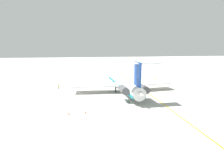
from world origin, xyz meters
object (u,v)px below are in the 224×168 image
object	(u,v)px
ground_crew_near_tail	(59,86)
safety_cone_wingtip	(69,114)
safety_cone_nose	(85,112)
main_jetliner	(124,83)
ground_crew_near_nose	(155,78)

from	to	relation	value
ground_crew_near_tail	safety_cone_wingtip	xyz separation A→B (m)	(-28.85, -5.37, -0.82)
ground_crew_near_tail	safety_cone_nose	xyz separation A→B (m)	(-28.37, -9.25, -0.82)
main_jetliner	ground_crew_near_tail	size ratio (longest dim) A/B	23.04
ground_crew_near_tail	safety_cone_nose	distance (m)	29.85
ground_crew_near_nose	safety_cone_wingtip	bearing A→B (deg)	171.05
safety_cone_nose	safety_cone_wingtip	world-z (taller)	same
ground_crew_near_tail	safety_cone_wingtip	world-z (taller)	ground_crew_near_tail
main_jetliner	safety_cone_nose	bearing A→B (deg)	142.76
safety_cone_nose	ground_crew_near_tail	bearing A→B (deg)	18.06
ground_crew_near_nose	ground_crew_near_tail	distance (m)	42.13
safety_cone_nose	ground_crew_near_nose	bearing A→B (deg)	-38.11
ground_crew_near_tail	ground_crew_near_nose	bearing A→B (deg)	68.06
main_jetliner	ground_crew_near_tail	world-z (taller)	main_jetliner
ground_crew_near_tail	safety_cone_wingtip	distance (m)	29.36
main_jetliner	ground_crew_near_tail	distance (m)	24.28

